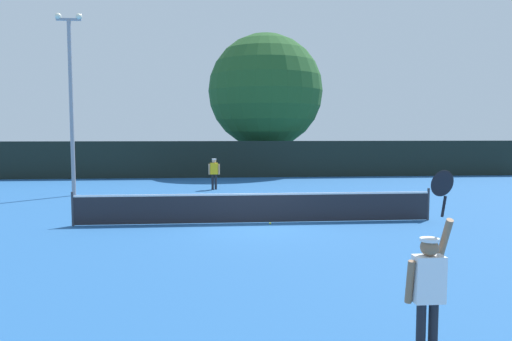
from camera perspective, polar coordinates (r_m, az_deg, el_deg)
name	(u,v)px	position (r m, az deg, el deg)	size (l,w,h in m)	color
ground_plane	(256,223)	(15.61, 0.01, -6.22)	(120.00, 120.00, 0.00)	#235693
tennis_net	(256,207)	(15.53, 0.01, -4.36)	(11.56, 0.08, 1.07)	#232328
perimeter_fence	(235,159)	(30.79, -2.46, 1.34)	(38.36, 0.12, 2.33)	black
player_serving	(429,281)	(6.57, 19.77, -12.18)	(0.67, 0.39, 2.46)	white
player_receiving	(214,171)	(24.45, -4.98, -0.04)	(0.57, 0.23, 1.57)	yellow
tennis_ball	(270,223)	(15.37, 1.68, -6.27)	(0.07, 0.07, 0.07)	#CCE033
light_pole	(71,93)	(23.57, -21.05, 8.53)	(1.18, 0.28, 8.20)	gray
large_tree	(265,91)	(34.44, 1.12, 9.35)	(8.02, 8.02, 9.79)	brown
parked_car_near	(260,158)	(39.71, 0.51, 1.52)	(2.43, 4.41, 1.69)	black
parked_car_mid	(363,159)	(39.22, 12.60, 1.37)	(2.15, 4.31, 1.69)	black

